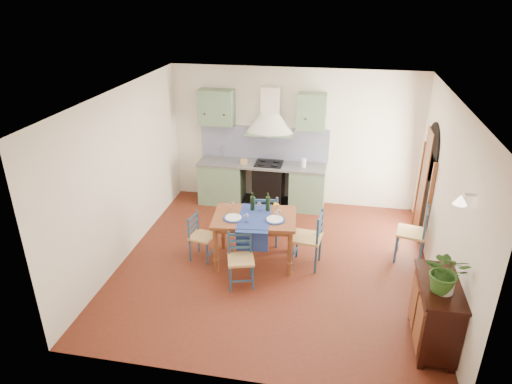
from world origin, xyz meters
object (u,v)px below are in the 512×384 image
sideboard (435,312)px  potted_plant (446,272)px  dining_table (255,222)px  chair_near (241,259)px

sideboard → potted_plant: potted_plant is taller
sideboard → dining_table: bearing=150.2°
sideboard → potted_plant: 0.71m
dining_table → chair_near: bearing=-98.4°
chair_near → sideboard: 2.81m
dining_table → potted_plant: size_ratio=2.58×
chair_near → potted_plant: 2.95m
dining_table → sideboard: 2.99m
sideboard → potted_plant: size_ratio=1.93×
dining_table → sideboard: bearing=-29.8°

